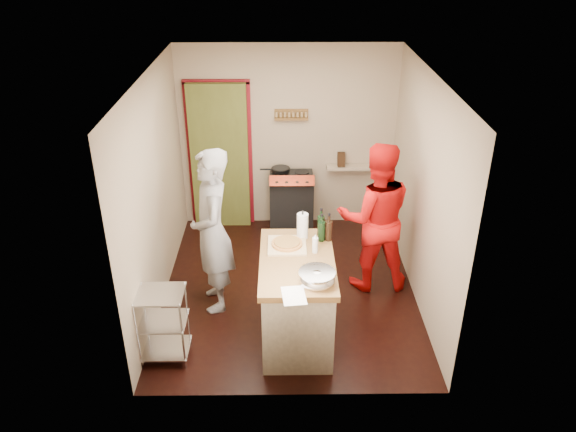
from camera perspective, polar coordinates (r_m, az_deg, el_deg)
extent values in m
plane|color=black|center=(6.93, 0.13, -7.30)|extent=(3.50, 3.50, 0.00)
cube|color=tan|center=(7.89, -0.04, 7.92)|extent=(3.00, 0.04, 2.60)
cube|color=#565B23|center=(8.07, -6.85, 6.28)|extent=(0.80, 0.40, 2.10)
cube|color=maroon|center=(8.06, -9.88, 6.04)|extent=(0.06, 0.06, 2.10)
cube|color=maroon|center=(7.97, -3.87, 6.14)|extent=(0.06, 0.06, 2.10)
cube|color=maroon|center=(7.68, -7.34, 13.39)|extent=(0.90, 0.06, 0.06)
cube|color=brown|center=(7.74, 0.34, 9.88)|extent=(0.46, 0.09, 0.03)
cube|color=brown|center=(7.76, 0.33, 10.39)|extent=(0.46, 0.02, 0.12)
cube|color=olive|center=(7.73, 0.34, 10.27)|extent=(0.42, 0.04, 0.07)
cube|color=tan|center=(8.01, 6.81, 4.95)|extent=(0.80, 0.18, 0.04)
cube|color=black|center=(7.94, 5.42, 5.76)|extent=(0.10, 0.14, 0.22)
cube|color=tan|center=(6.43, -13.36, 2.33)|extent=(0.04, 3.50, 2.60)
cube|color=tan|center=(6.47, 13.56, 2.46)|extent=(0.04, 3.50, 2.60)
cube|color=white|center=(5.83, 0.15, 14.17)|extent=(3.00, 3.50, 0.02)
cube|color=black|center=(7.95, 0.35, 1.02)|extent=(0.60, 0.55, 0.80)
cube|color=black|center=(7.77, 0.36, 3.85)|extent=(0.60, 0.55, 0.06)
cube|color=maroon|center=(7.48, 0.40, 3.61)|extent=(0.60, 0.15, 0.17)
cylinder|color=black|center=(7.86, -0.76, 4.73)|extent=(0.26, 0.26, 0.05)
cylinder|color=silver|center=(5.77, -15.08, -11.80)|extent=(0.02, 0.02, 0.80)
cylinder|color=silver|center=(5.67, -10.68, -11.97)|extent=(0.02, 0.02, 0.80)
cylinder|color=silver|center=(6.04, -14.32, -9.64)|extent=(0.02, 0.02, 0.80)
cylinder|color=silver|center=(5.95, -10.14, -9.76)|extent=(0.02, 0.02, 0.80)
cube|color=silver|center=(6.04, -12.27, -13.00)|extent=(0.48, 0.40, 0.02)
cube|color=silver|center=(5.82, -12.62, -10.39)|extent=(0.48, 0.40, 0.02)
cube|color=silver|center=(5.63, -12.96, -7.74)|extent=(0.48, 0.40, 0.02)
cube|color=beige|center=(5.95, 0.89, -8.65)|extent=(0.69, 1.22, 0.90)
cube|color=olive|center=(5.67, 0.93, -4.73)|extent=(0.76, 1.28, 0.06)
cube|color=#CCB77C|center=(5.87, -0.10, -3.02)|extent=(0.40, 0.40, 0.02)
cylinder|color=#BF7C3B|center=(5.86, -0.10, -2.81)|extent=(0.32, 0.32, 0.02)
ellipsoid|color=silver|center=(5.31, 2.96, -6.20)|extent=(0.35, 0.35, 0.11)
cylinder|color=white|center=(5.98, 1.48, -1.00)|extent=(0.12, 0.12, 0.28)
cylinder|color=silver|center=(5.74, 2.77, -2.96)|extent=(0.06, 0.06, 0.17)
cube|color=white|center=(5.15, 0.59, -8.09)|extent=(0.24, 0.32, 0.00)
cylinder|color=black|center=(6.03, 3.38, -0.59)|extent=(0.08, 0.08, 0.31)
cylinder|color=black|center=(5.93, 4.17, -1.13)|extent=(0.08, 0.08, 0.31)
cylinder|color=black|center=(5.92, 3.43, -1.18)|extent=(0.08, 0.08, 0.31)
imported|color=silver|center=(6.22, -7.70, -1.59)|extent=(0.59, 0.78, 1.91)
imported|color=red|center=(6.62, 8.81, -0.13)|extent=(0.91, 0.72, 1.84)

